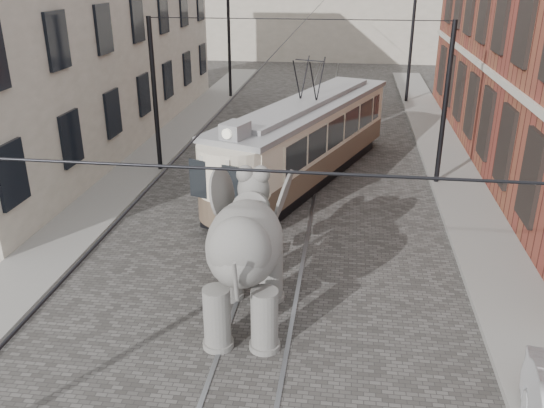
# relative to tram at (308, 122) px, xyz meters

# --- Properties ---
(ground) EXTENTS (120.00, 120.00, 0.00)m
(ground) POSITION_rel_tram_xyz_m (-0.29, -5.94, -2.29)
(ground) COLOR #494744
(tram_rails) EXTENTS (1.54, 80.00, 0.02)m
(tram_rails) POSITION_rel_tram_xyz_m (-0.29, -5.94, -2.28)
(tram_rails) COLOR slate
(tram_rails) RESTS_ON ground
(sidewalk_right) EXTENTS (2.00, 60.00, 0.15)m
(sidewalk_right) POSITION_rel_tram_xyz_m (5.71, -5.94, -2.22)
(sidewalk_right) COLOR slate
(sidewalk_right) RESTS_ON ground
(sidewalk_left) EXTENTS (2.00, 60.00, 0.15)m
(sidewalk_left) POSITION_rel_tram_xyz_m (-6.79, -5.94, -2.22)
(sidewalk_left) COLOR slate
(sidewalk_left) RESTS_ON ground
(stucco_building) EXTENTS (7.00, 24.00, 10.00)m
(stucco_building) POSITION_rel_tram_xyz_m (-11.29, 4.06, 2.71)
(stucco_building) COLOR gray
(stucco_building) RESTS_ON ground
(catenary) EXTENTS (11.00, 30.20, 6.00)m
(catenary) POSITION_rel_tram_xyz_m (-0.49, -0.94, 0.71)
(catenary) COLOR black
(catenary) RESTS_ON ground
(tram) EXTENTS (6.27, 11.67, 4.59)m
(tram) POSITION_rel_tram_xyz_m (0.00, 0.00, 0.00)
(tram) COLOR beige
(tram) RESTS_ON ground
(elephant) EXTENTS (3.21, 5.37, 3.17)m
(elephant) POSITION_rel_tram_xyz_m (-0.64, -9.71, -0.71)
(elephant) COLOR #5C5A55
(elephant) RESTS_ON ground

